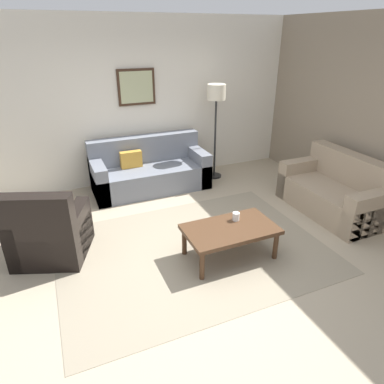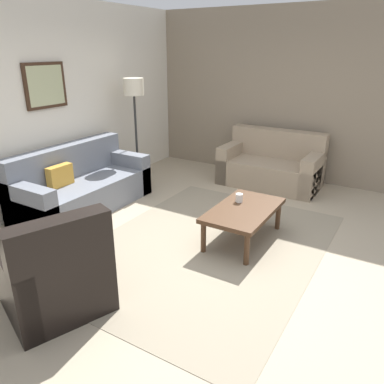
{
  "view_description": "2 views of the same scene",
  "coord_description": "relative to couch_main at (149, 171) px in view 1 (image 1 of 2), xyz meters",
  "views": [
    {
      "loc": [
        -1.43,
        -3.3,
        2.53
      ],
      "look_at": [
        0.13,
        0.32,
        0.66
      ],
      "focal_mm": 31.81,
      "sensor_mm": 36.0,
      "label": 1
    },
    {
      "loc": [
        -3.36,
        -1.84,
        2.15
      ],
      "look_at": [
        -0.0,
        0.19,
        0.64
      ],
      "focal_mm": 35.15,
      "sensor_mm": 36.0,
      "label": 2
    }
  ],
  "objects": [
    {
      "name": "coffee_table",
      "position": [
        0.29,
        -2.4,
        0.06
      ],
      "size": [
        1.1,
        0.64,
        0.41
      ],
      "color": "#472D1C",
      "rests_on": "ground_plane"
    },
    {
      "name": "framed_artwork",
      "position": [
        -0.02,
        0.4,
        1.38
      ],
      "size": [
        0.64,
        0.04,
        0.59
      ],
      "color": "#382316"
    },
    {
      "name": "couch_main",
      "position": [
        0.0,
        0.0,
        0.0
      ],
      "size": [
        1.97,
        0.86,
        0.88
      ],
      "color": "slate",
      "rests_on": "ground_plane"
    },
    {
      "name": "ground_plane",
      "position": [
        -0.08,
        -2.12,
        -0.3
      ],
      "size": [
        8.0,
        8.0,
        0.0
      ],
      "primitive_type": "plane",
      "color": "tan"
    },
    {
      "name": "rear_partition",
      "position": [
        -0.08,
        0.48,
        1.1
      ],
      "size": [
        6.0,
        0.12,
        2.8
      ],
      "primitive_type": "cube",
      "color": "silver",
      "rests_on": "ground_plane"
    },
    {
      "name": "armchair_leather",
      "position": [
        -1.71,
        -1.56,
        0.01
      ],
      "size": [
        1.03,
        1.03,
        0.95
      ],
      "color": "black",
      "rests_on": "ground_plane"
    },
    {
      "name": "couch_loveseat",
      "position": [
        2.38,
        -1.99,
        -0.0
      ],
      "size": [
        0.86,
        1.59,
        0.88
      ],
      "color": "gray",
      "rests_on": "ground_plane"
    },
    {
      "name": "lamp_standing",
      "position": [
        1.27,
        -0.04,
        1.11
      ],
      "size": [
        0.32,
        0.32,
        1.71
      ],
      "color": "black",
      "rests_on": "ground_plane"
    },
    {
      "name": "cup",
      "position": [
        0.44,
        -2.27,
        0.16
      ],
      "size": [
        0.09,
        0.09,
        0.1
      ],
      "primitive_type": "cylinder",
      "color": "white",
      "rests_on": "coffee_table"
    },
    {
      "name": "area_rug",
      "position": [
        -0.08,
        -2.12,
        -0.3
      ],
      "size": [
        3.28,
        2.42,
        0.01
      ],
      "primitive_type": "cube",
      "color": "gray",
      "rests_on": "ground_plane"
    }
  ]
}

